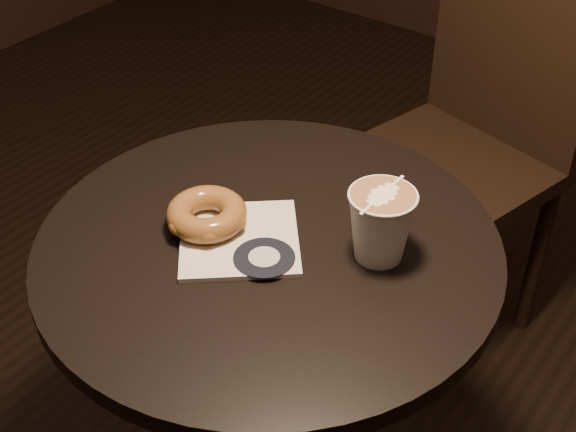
{
  "coord_description": "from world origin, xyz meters",
  "views": [
    {
      "loc": [
        0.58,
        -0.72,
        1.51
      ],
      "look_at": [
        0.01,
        0.03,
        0.79
      ],
      "focal_mm": 50.0,
      "sensor_mm": 36.0,
      "label": 1
    }
  ],
  "objects": [
    {
      "name": "pastry_bag",
      "position": [
        -0.03,
        -0.03,
        0.75
      ],
      "size": [
        0.25,
        0.25,
        0.01
      ],
      "primitive_type": "cube",
      "rotation": [
        0.0,
        0.0,
        0.71
      ],
      "color": "silver",
      "rests_on": "cafe_table"
    },
    {
      "name": "chair",
      "position": [
        -0.02,
        0.8,
        0.59
      ],
      "size": [
        0.51,
        0.51,
        1.06
      ],
      "rotation": [
        0.0,
        0.0,
        -0.25
      ],
      "color": "black",
      "rests_on": "ground"
    },
    {
      "name": "cafe_table",
      "position": [
        0.0,
        0.0,
        0.55
      ],
      "size": [
        0.7,
        0.7,
        0.75
      ],
      "color": "black",
      "rests_on": "ground"
    },
    {
      "name": "doughnut",
      "position": [
        -0.09,
        -0.03,
        0.78
      ],
      "size": [
        0.12,
        0.12,
        0.04
      ],
      "primitive_type": "torus",
      "color": "brown",
      "rests_on": "pastry_bag"
    },
    {
      "name": "latte_cup",
      "position": [
        0.15,
        0.07,
        0.8
      ],
      "size": [
        0.1,
        0.1,
        0.11
      ],
      "primitive_type": null,
      "color": "silver",
      "rests_on": "cafe_table"
    }
  ]
}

